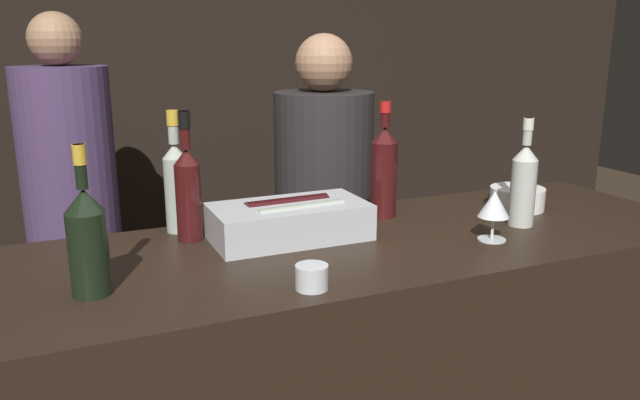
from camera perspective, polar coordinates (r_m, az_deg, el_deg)
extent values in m
cube|color=black|center=(3.56, -13.16, 10.28)|extent=(6.40, 0.06, 2.80)
cube|color=#B7BABF|center=(1.75, -2.83, -1.97)|extent=(0.43, 0.23, 0.10)
cylinder|color=#9EA899|center=(1.71, -1.71, -1.41)|extent=(0.26, 0.08, 0.06)
cylinder|color=black|center=(1.78, -2.99, -0.85)|extent=(0.25, 0.08, 0.07)
cylinder|color=white|center=(2.16, 17.57, 0.17)|extent=(0.18, 0.18, 0.07)
cylinder|color=gray|center=(2.15, 17.63, 0.94)|extent=(0.14, 0.14, 0.01)
cylinder|color=silver|center=(1.81, 15.42, -3.49)|extent=(0.08, 0.08, 0.00)
cylinder|color=silver|center=(1.80, 15.49, -2.46)|extent=(0.01, 0.01, 0.06)
cone|color=silver|center=(1.78, 15.64, -0.35)|extent=(0.09, 0.09, 0.07)
cylinder|color=silver|center=(1.41, -0.76, -7.05)|extent=(0.08, 0.08, 0.06)
sphere|color=#F9D67F|center=(1.41, -0.76, -6.95)|extent=(0.03, 0.03, 0.03)
cylinder|color=#380F0F|center=(1.96, 5.84, 1.85)|extent=(0.08, 0.08, 0.24)
cone|color=#380F0F|center=(1.94, 5.95, 5.96)|extent=(0.08, 0.08, 0.05)
cylinder|color=#380F0F|center=(1.93, 6.00, 7.83)|extent=(0.03, 0.03, 0.08)
cylinder|color=red|center=(1.93, 6.02, 8.46)|extent=(0.03, 0.03, 0.04)
cylinder|color=#9EA899|center=(1.84, -12.95, 0.44)|extent=(0.07, 0.07, 0.22)
cone|color=#9EA899|center=(1.82, -13.18, 4.39)|extent=(0.07, 0.07, 0.04)
cylinder|color=#9EA899|center=(1.81, -13.31, 6.50)|extent=(0.03, 0.03, 0.09)
cylinder|color=gold|center=(1.80, -13.35, 7.32)|extent=(0.03, 0.03, 0.04)
cylinder|color=black|center=(1.45, -20.37, -4.63)|extent=(0.09, 0.09, 0.19)
cone|color=black|center=(1.41, -20.79, -0.06)|extent=(0.09, 0.09, 0.05)
cylinder|color=black|center=(1.40, -21.06, 2.85)|extent=(0.02, 0.02, 0.10)
cylinder|color=gold|center=(1.39, -21.15, 3.91)|extent=(0.03, 0.03, 0.04)
cylinder|color=#380F0F|center=(1.76, -11.92, -0.23)|extent=(0.07, 0.07, 0.21)
cone|color=#380F0F|center=(1.73, -12.14, 3.88)|extent=(0.07, 0.07, 0.04)
cylinder|color=#380F0F|center=(1.72, -12.27, 6.26)|extent=(0.03, 0.03, 0.10)
cylinder|color=black|center=(1.72, -12.32, 7.19)|extent=(0.03, 0.03, 0.05)
cylinder|color=#B2B7AD|center=(1.95, 18.04, 0.62)|extent=(0.07, 0.07, 0.20)
cone|color=#B2B7AD|center=(1.93, 18.32, 4.15)|extent=(0.07, 0.07, 0.04)
cylinder|color=#B2B7AD|center=(1.92, 18.47, 5.97)|extent=(0.03, 0.03, 0.08)
cylinder|color=silver|center=(1.92, 18.52, 6.61)|extent=(0.03, 0.03, 0.04)
cube|color=black|center=(3.00, -20.70, -10.88)|extent=(0.28, 0.21, 0.80)
cylinder|color=#473356|center=(2.77, -22.11, 3.66)|extent=(0.38, 0.38, 0.73)
sphere|color=#997051|center=(2.73, -23.07, 13.41)|extent=(0.21, 0.21, 0.21)
cube|color=black|center=(2.64, 0.31, -14.06)|extent=(0.28, 0.21, 0.75)
cylinder|color=black|center=(2.38, 0.34, 1.46)|extent=(0.37, 0.37, 0.70)
sphere|color=#997051|center=(2.32, 0.35, 12.44)|extent=(0.21, 0.21, 0.21)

